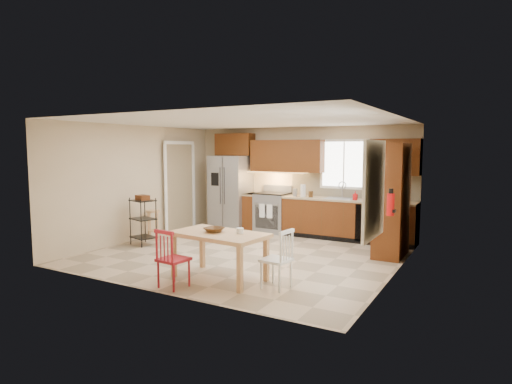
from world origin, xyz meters
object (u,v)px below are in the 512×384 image
object	(u,v)px
range_stove	(273,213)
fire_extinguisher	(391,205)
table_bowl	(214,232)
pantry	(392,200)
bar_stool	(153,224)
dining_table	(219,256)
chair_white	(276,259)
utility_cart	(143,221)
table_jar	(240,232)
chair_red	(173,258)
soap_bottle	(355,196)
refrigerator	(231,192)

from	to	relation	value
range_stove	fire_extinguisher	bearing A→B (deg)	-32.62
fire_extinguisher	table_bowl	xyz separation A→B (m)	(-2.27, -1.70, -0.38)
pantry	bar_stool	xyz separation A→B (m)	(-4.93, -1.02, -0.73)
dining_table	chair_white	bearing A→B (deg)	8.68
range_stove	utility_cart	size ratio (longest dim) A/B	0.93
pantry	table_jar	world-z (taller)	pantry
pantry	bar_stool	world-z (taller)	pantry
range_stove	table_bowl	world-z (taller)	range_stove
chair_red	chair_white	xyz separation A→B (m)	(1.30, 0.70, 0.00)
fire_extinguisher	utility_cart	world-z (taller)	fire_extinguisher
soap_bottle	bar_stool	size ratio (longest dim) A/B	0.30
dining_table	chair_red	bearing A→B (deg)	-112.63
table_bowl	table_jar	world-z (taller)	table_jar
refrigerator	table_bowl	xyz separation A→B (m)	(2.06, -3.68, -0.19)
refrigerator	chair_red	distance (m)	4.71
pantry	chair_red	xyz separation A→B (m)	(-2.33, -3.40, -0.62)
pantry	chair_red	bearing A→B (deg)	-124.39
chair_red	table_bowl	distance (m)	0.76
bar_stool	pantry	bearing A→B (deg)	30.06
dining_table	table_bowl	xyz separation A→B (m)	(-0.09, 0.00, 0.36)
refrigerator	chair_red	bearing A→B (deg)	-67.38
range_stove	utility_cart	bearing A→B (deg)	-123.47
chair_white	bar_stool	bearing A→B (deg)	72.43
range_stove	utility_cart	xyz separation A→B (m)	(-1.70, -2.57, 0.03)
chair_red	chair_white	size ratio (longest dim) A/B	1.00
refrigerator	table_jar	distance (m)	4.36
fire_extinguisher	dining_table	distance (m)	2.86
refrigerator	dining_table	bearing A→B (deg)	-59.65
range_stove	table_bowl	size ratio (longest dim) A/B	3.13
refrigerator	utility_cart	xyz separation A→B (m)	(-0.55, -2.51, -0.42)
dining_table	table_bowl	bearing A→B (deg)	-174.33
chair_red	dining_table	bearing A→B (deg)	67.37
dining_table	utility_cart	size ratio (longest dim) A/B	1.47
utility_cart	bar_stool	bearing A→B (deg)	130.50
utility_cart	soap_bottle	bearing A→B (deg)	49.97
refrigerator	table_bowl	bearing A→B (deg)	-60.71
refrigerator	table_jar	bearing A→B (deg)	-55.43
fire_extinguisher	table_jar	bearing A→B (deg)	-139.13
soap_bottle	table_jar	world-z (taller)	soap_bottle
fire_extinguisher	utility_cart	distance (m)	4.94
dining_table	fire_extinguisher	bearing A→B (deg)	43.65
chair_red	bar_stool	world-z (taller)	chair_red
bar_stool	table_jar	bearing A→B (deg)	-8.24
refrigerator	dining_table	world-z (taller)	refrigerator
fire_extinguisher	table_bowl	world-z (taller)	fire_extinguisher
chair_white	table_bowl	size ratio (longest dim) A/B	2.90
chair_red	bar_stool	size ratio (longest dim) A/B	1.34
table_jar	soap_bottle	bearing A→B (deg)	78.72
soap_bottle	table_jar	bearing A→B (deg)	-101.28
dining_table	table_bowl	size ratio (longest dim) A/B	4.94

